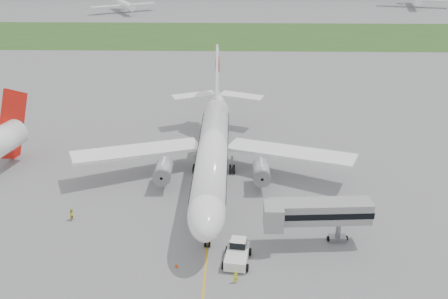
{
  "coord_description": "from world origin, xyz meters",
  "views": [
    {
      "loc": [
        3.48,
        -70.79,
        40.41
      ],
      "look_at": [
        1.89,
        2.0,
        6.67
      ],
      "focal_mm": 40.0,
      "sensor_mm": 36.0,
      "label": 1
    }
  ],
  "objects_px": {
    "jet_bridge": "(313,213)",
    "ground_crew_near": "(236,277)",
    "airliner": "(213,148)",
    "neighbor_aircraft": "(0,140)",
    "pushback_tug": "(237,253)"
  },
  "relations": [
    {
      "from": "airliner",
      "to": "pushback_tug",
      "type": "bearing_deg",
      "value": -79.91
    },
    {
      "from": "pushback_tug",
      "to": "ground_crew_near",
      "type": "relative_size",
      "value": 3.06
    },
    {
      "from": "airliner",
      "to": "neighbor_aircraft",
      "type": "xyz_separation_m",
      "value": [
        -37.14,
        2.63,
        -0.12
      ]
    },
    {
      "from": "airliner",
      "to": "ground_crew_near",
      "type": "distance_m",
      "value": 27.88
    },
    {
      "from": "airliner",
      "to": "ground_crew_near",
      "type": "xyz_separation_m",
      "value": [
        3.82,
        -27.2,
        -4.79
      ]
    },
    {
      "from": "airliner",
      "to": "pushback_tug",
      "type": "height_order",
      "value": "airliner"
    },
    {
      "from": "jet_bridge",
      "to": "ground_crew_near",
      "type": "height_order",
      "value": "jet_bridge"
    },
    {
      "from": "ground_crew_near",
      "to": "pushback_tug",
      "type": "bearing_deg",
      "value": -109.62
    },
    {
      "from": "airliner",
      "to": "ground_crew_near",
      "type": "height_order",
      "value": "airliner"
    },
    {
      "from": "pushback_tug",
      "to": "airliner",
      "type": "bearing_deg",
      "value": 107.61
    },
    {
      "from": "pushback_tug",
      "to": "ground_crew_near",
      "type": "xyz_separation_m",
      "value": [
        -0.22,
        -4.46,
        -0.31
      ]
    },
    {
      "from": "airliner",
      "to": "neighbor_aircraft",
      "type": "height_order",
      "value": "airliner"
    },
    {
      "from": "ground_crew_near",
      "to": "neighbor_aircraft",
      "type": "height_order",
      "value": "neighbor_aircraft"
    },
    {
      "from": "jet_bridge",
      "to": "airliner",
      "type": "bearing_deg",
      "value": 123.13
    },
    {
      "from": "pushback_tug",
      "to": "neighbor_aircraft",
      "type": "distance_m",
      "value": 48.57
    }
  ]
}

